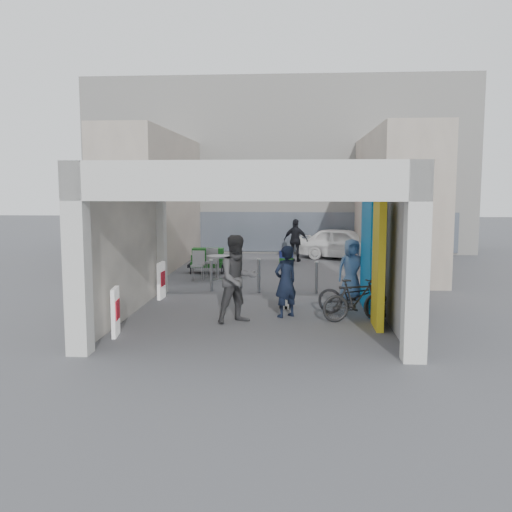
# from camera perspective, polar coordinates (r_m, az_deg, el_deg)

# --- Properties ---
(ground) EXTENTS (90.00, 90.00, 0.00)m
(ground) POSITION_cam_1_polar(r_m,az_deg,el_deg) (14.26, 0.25, -5.39)
(ground) COLOR #515256
(ground) RESTS_ON ground
(arcade_canopy) EXTENTS (6.40, 6.45, 6.40)m
(arcade_canopy) POSITION_cam_1_polar(r_m,az_deg,el_deg) (13.11, 2.37, 3.68)
(arcade_canopy) COLOR beige
(arcade_canopy) RESTS_ON ground
(far_building) EXTENTS (18.00, 4.08, 8.00)m
(far_building) POSITION_cam_1_polar(r_m,az_deg,el_deg) (27.92, 2.26, 8.89)
(far_building) COLOR silver
(far_building) RESTS_ON ground
(plaza_bldg_left) EXTENTS (2.00, 9.00, 5.00)m
(plaza_bldg_left) POSITION_cam_1_polar(r_m,az_deg,el_deg) (22.09, -10.15, 5.43)
(plaza_bldg_left) COLOR #B8AA98
(plaza_bldg_left) RESTS_ON ground
(plaza_bldg_right) EXTENTS (2.00, 9.00, 5.00)m
(plaza_bldg_right) POSITION_cam_1_polar(r_m,az_deg,el_deg) (21.70, 13.65, 5.32)
(plaza_bldg_right) COLOR #B8AA98
(plaza_bldg_right) RESTS_ON ground
(bollard_left) EXTENTS (0.09, 0.09, 0.92)m
(bollard_left) POSITION_cam_1_polar(r_m,az_deg,el_deg) (16.75, -4.49, -1.96)
(bollard_left) COLOR gray
(bollard_left) RESTS_ON ground
(bollard_center) EXTENTS (0.09, 0.09, 0.97)m
(bollard_center) POSITION_cam_1_polar(r_m,az_deg,el_deg) (16.46, 0.29, -2.00)
(bollard_center) COLOR gray
(bollard_center) RESTS_ON ground
(bollard_right) EXTENTS (0.09, 0.09, 0.91)m
(bollard_right) POSITION_cam_1_polar(r_m,az_deg,el_deg) (16.41, 6.07, -2.17)
(bollard_right) COLOR gray
(bollard_right) RESTS_ON ground
(advert_board_near) EXTENTS (0.16, 0.56, 1.00)m
(advert_board_near) POSITION_cam_1_polar(r_m,az_deg,el_deg) (12.05, -13.86, -5.43)
(advert_board_near) COLOR white
(advert_board_near) RESTS_ON ground
(advert_board_far) EXTENTS (0.12, 0.55, 1.00)m
(advert_board_far) POSITION_cam_1_polar(r_m,az_deg,el_deg) (15.78, -9.44, -2.41)
(advert_board_far) COLOR white
(advert_board_far) RESTS_ON ground
(cafe_set) EXTENTS (1.58, 1.28, 0.96)m
(cafe_set) POSITION_cam_1_polar(r_m,az_deg,el_deg) (19.10, -4.05, -1.21)
(cafe_set) COLOR #A0A0A5
(cafe_set) RESTS_ON ground
(produce_stand) EXTENTS (1.32, 0.72, 0.87)m
(produce_stand) POSITION_cam_1_polar(r_m,az_deg,el_deg) (20.27, -4.88, -0.73)
(produce_stand) COLOR black
(produce_stand) RESTS_ON ground
(crate_stack) EXTENTS (0.54, 0.48, 0.56)m
(crate_stack) POSITION_cam_1_polar(r_m,az_deg,el_deg) (22.29, 3.05, -0.18)
(crate_stack) COLOR #185217
(crate_stack) RESTS_ON ground
(border_collie) EXTENTS (0.24, 0.47, 0.66)m
(border_collie) POSITION_cam_1_polar(r_m,az_deg,el_deg) (14.37, 3.03, -4.24)
(border_collie) COLOR black
(border_collie) RESTS_ON ground
(man_with_dog) EXTENTS (0.73, 0.70, 1.69)m
(man_with_dog) POSITION_cam_1_polar(r_m,az_deg,el_deg) (13.35, 2.98, -2.56)
(man_with_dog) COLOR black
(man_with_dog) RESTS_ON ground
(man_back_turned) EXTENTS (1.21, 1.14, 1.98)m
(man_back_turned) POSITION_cam_1_polar(r_m,az_deg,el_deg) (12.78, -1.82, -2.32)
(man_back_turned) COLOR #404042
(man_back_turned) RESTS_ON ground
(man_elderly) EXTENTS (0.92, 0.73, 1.65)m
(man_elderly) POSITION_cam_1_polar(r_m,az_deg,el_deg) (15.64, 9.53, -1.32)
(man_elderly) COLOR #6189BD
(man_elderly) RESTS_ON ground
(man_crates) EXTENTS (1.10, 0.71, 1.73)m
(man_crates) POSITION_cam_1_polar(r_m,az_deg,el_deg) (23.28, 4.00, 1.57)
(man_crates) COLOR black
(man_crates) RESTS_ON ground
(bicycle_front) EXTENTS (1.89, 1.30, 0.94)m
(bicycle_front) POSITION_cam_1_polar(r_m,az_deg,el_deg) (13.67, 9.78, -4.01)
(bicycle_front) COLOR black
(bicycle_front) RESTS_ON ground
(bicycle_rear) EXTENTS (1.68, 0.93, 0.97)m
(bicycle_rear) POSITION_cam_1_polar(r_m,az_deg,el_deg) (13.18, 9.99, -4.36)
(bicycle_rear) COLOR black
(bicycle_rear) RESTS_ON ground
(white_van) EXTENTS (4.21, 2.85, 1.33)m
(white_van) POSITION_cam_1_polar(r_m,az_deg,el_deg) (24.30, 8.80, 1.25)
(white_van) COLOR white
(white_van) RESTS_ON ground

